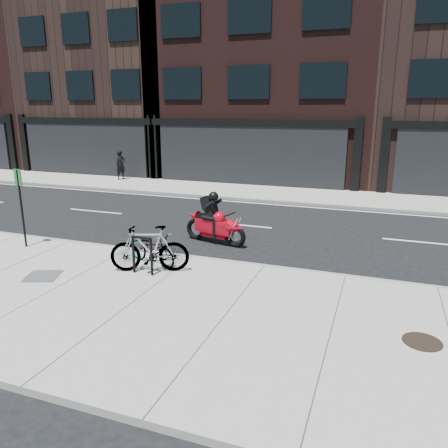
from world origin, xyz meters
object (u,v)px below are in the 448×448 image
at_px(pedestrian, 121,165).
at_px(manhole_cover, 422,342).
at_px(sign_post, 21,201).
at_px(motorcycle, 218,223).
at_px(bike_rack, 142,252).
at_px(bicycle_rear, 149,249).
at_px(utility_grate, 43,276).
at_px(bicycle_front, 152,248).

relative_size(pedestrian, manhole_cover, 2.40).
bearing_deg(sign_post, motorcycle, 37.35).
bearing_deg(bike_rack, motorcycle, 78.38).
xyz_separation_m(bicycle_rear, manhole_cover, (6.04, -1.35, -0.57)).
relative_size(bicycle_rear, utility_grate, 2.56).
bearing_deg(motorcycle, pedestrian, 149.08).
distance_m(bike_rack, bicycle_rear, 0.23).
bearing_deg(manhole_cover, utility_grate, 178.84).
bearing_deg(sign_post, utility_grate, -28.70).
distance_m(bicycle_rear, sign_post, 4.43).
height_order(bicycle_front, sign_post, sign_post).
xyz_separation_m(bike_rack, utility_grate, (-2.16, -0.97, -0.54)).
relative_size(bicycle_front, pedestrian, 1.01).
relative_size(bike_rack, manhole_cover, 1.42).
distance_m(bike_rack, pedestrian, 14.73).
xyz_separation_m(pedestrian, utility_grate, (6.27, -13.04, -0.79)).
distance_m(pedestrian, manhole_cover, 19.66).
distance_m(bicycle_front, pedestrian, 14.11).
distance_m(manhole_cover, utility_grate, 8.28).
bearing_deg(sign_post, bicycle_front, 9.54).
bearing_deg(utility_grate, pedestrian, 115.67).
bearing_deg(pedestrian, utility_grate, -131.04).
xyz_separation_m(bicycle_rear, pedestrian, (-8.51, 11.85, 0.22)).
bearing_deg(bicycle_front, motorcycle, 2.71).
xyz_separation_m(bicycle_front, motorcycle, (0.78, 2.59, 0.10)).
xyz_separation_m(bike_rack, bicycle_rear, (0.07, 0.22, 0.02)).
bearing_deg(pedestrian, bicycle_front, -120.58).
bearing_deg(bike_rack, utility_grate, -155.87).
height_order(bicycle_front, utility_grate, bicycle_front).
height_order(bike_rack, manhole_cover, bike_rack).
relative_size(manhole_cover, sign_post, 0.29).
xyz_separation_m(bike_rack, manhole_cover, (6.11, -1.14, -0.54)).
distance_m(motorcycle, manhole_cover, 7.02).
bearing_deg(manhole_cover, bicycle_front, 163.74).
relative_size(utility_grate, sign_post, 0.33).
height_order(manhole_cover, utility_grate, same).
bearing_deg(bicycle_rear, sign_post, -117.01).
xyz_separation_m(bicycle_rear, utility_grate, (-2.24, -1.19, -0.57)).
xyz_separation_m(manhole_cover, utility_grate, (-8.28, 0.17, 0.00)).
relative_size(bicycle_front, bicycle_rear, 0.83).
height_order(motorcycle, pedestrian, pedestrian).
bearing_deg(bicycle_front, utility_grate, 148.33).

